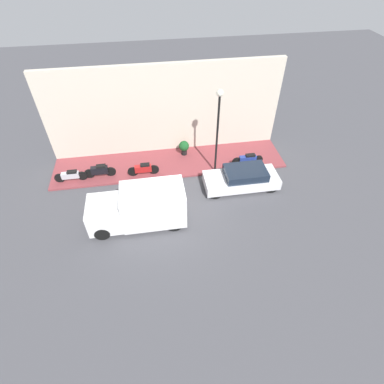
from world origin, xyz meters
The scene contains 11 objects.
ground_plane centered at (0.00, 0.00, 0.00)m, with size 60.00×60.00×0.00m, color #47474C.
sidewalk centered at (4.52, 0.00, 0.06)m, with size 2.99×14.37×0.11m.
building_facade centered at (6.16, 0.00, 2.85)m, with size 0.30×14.37×5.70m.
parked_car centered at (1.74, -3.88, 0.60)m, with size 1.73×4.23×1.22m.
delivery_van centered at (-0.11, 1.99, 1.07)m, with size 1.89×4.77×2.10m.
motorcycle_blue centered at (3.56, -4.78, 0.52)m, with size 0.30×1.97×0.74m.
motorcycle_black centered at (3.77, 4.23, 0.56)m, with size 0.30×1.84×0.84m.
motorcycle_red centered at (3.56, 1.67, 0.54)m, with size 0.30×1.86×0.78m.
scooter_silver centered at (3.65, 5.89, 0.51)m, with size 0.30×1.87×0.72m.
streetlamp centered at (3.22, -2.63, 3.67)m, with size 0.38×0.38×5.21m.
potted_plant centered at (5.26, -1.01, 0.68)m, with size 0.65×0.65×0.96m.
Camera 1 is at (-10.67, 0.98, 11.75)m, focal length 28.00 mm.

